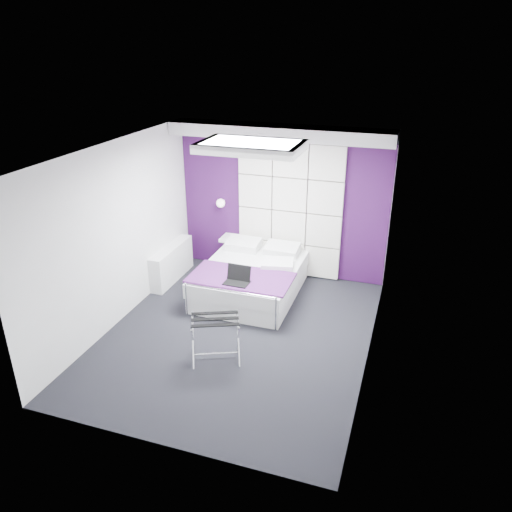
{
  "coord_description": "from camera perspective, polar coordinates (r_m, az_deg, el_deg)",
  "views": [
    {
      "loc": [
        2.14,
        -5.61,
        3.88
      ],
      "look_at": [
        0.15,
        0.35,
        1.09
      ],
      "focal_mm": 35.0,
      "sensor_mm": 36.0,
      "label": 1
    }
  ],
  "objects": [
    {
      "name": "ceiling",
      "position": [
        6.14,
        -2.43,
        11.88
      ],
      "size": [
        4.4,
        4.4,
        0.0
      ],
      "primitive_type": "plane",
      "rotation": [
        3.14,
        0.0,
        0.0
      ],
      "color": "white",
      "rests_on": "wall_back"
    },
    {
      "name": "soffit",
      "position": [
        7.98,
        2.68,
        13.95
      ],
      "size": [
        3.58,
        0.5,
        0.2
      ],
      "primitive_type": "cube",
      "color": "white",
      "rests_on": "wall_back"
    },
    {
      "name": "luggage_rack",
      "position": [
        6.54,
        -4.63,
        -9.37
      ],
      "size": [
        0.6,
        0.45,
        0.6
      ],
      "rotation": [
        0.0,
        0.0,
        0.41
      ],
      "color": "silver",
      "rests_on": "floor"
    },
    {
      "name": "bed",
      "position": [
        8.06,
        -0.6,
        -2.61
      ],
      "size": [
        1.55,
        1.87,
        0.66
      ],
      "color": "white",
      "rests_on": "floor"
    },
    {
      "name": "floor",
      "position": [
        7.15,
        -2.07,
        -8.95
      ],
      "size": [
        4.4,
        4.4,
        0.0
      ],
      "primitive_type": "plane",
      "color": "black",
      "rests_on": "ground"
    },
    {
      "name": "wall_lamp",
      "position": [
        8.72,
        -3.97,
        6.12
      ],
      "size": [
        0.15,
        0.15,
        0.15
      ],
      "primitive_type": "sphere",
      "color": "white",
      "rests_on": "wall_back"
    },
    {
      "name": "skylight",
      "position": [
        6.7,
        -0.57,
        12.49
      ],
      "size": [
        1.36,
        0.86,
        0.12
      ],
      "primitive_type": null,
      "color": "white",
      "rests_on": "ceiling"
    },
    {
      "name": "wall_back",
      "position": [
        8.5,
        2.99,
        6.23
      ],
      "size": [
        3.6,
        0.0,
        3.6
      ],
      "primitive_type": "plane",
      "rotation": [
        1.57,
        0.0,
        0.0
      ],
      "color": "silver",
      "rests_on": "floor"
    },
    {
      "name": "radiator",
      "position": [
        8.67,
        -9.61,
        -0.8
      ],
      "size": [
        0.22,
        1.2,
        0.6
      ],
      "primitive_type": "cube",
      "color": "white",
      "rests_on": "floor"
    },
    {
      "name": "nightstand",
      "position": [
        8.81,
        -2.38,
        2.0
      ],
      "size": [
        0.48,
        0.38,
        0.05
      ],
      "primitive_type": "cube",
      "color": "white",
      "rests_on": "wall_back"
    },
    {
      "name": "accent_wall",
      "position": [
        8.49,
        2.97,
        6.21
      ],
      "size": [
        3.58,
        0.02,
        2.58
      ],
      "primitive_type": "cube",
      "color": "#340E3F",
      "rests_on": "wall_back"
    },
    {
      "name": "wall_left",
      "position": [
        7.32,
        -15.55,
        2.4
      ],
      "size": [
        0.0,
        4.4,
        4.4
      ],
      "primitive_type": "plane",
      "rotation": [
        1.57,
        0.0,
        1.57
      ],
      "color": "silver",
      "rests_on": "floor"
    },
    {
      "name": "headboard",
      "position": [
        8.45,
        3.84,
        5.17
      ],
      "size": [
        1.8,
        0.08,
        2.3
      ],
      "primitive_type": null,
      "color": "silver",
      "rests_on": "wall_back"
    },
    {
      "name": "wall_right",
      "position": [
        6.19,
        13.59,
        -1.44
      ],
      "size": [
        0.0,
        4.4,
        4.4
      ],
      "primitive_type": "plane",
      "rotation": [
        1.57,
        0.0,
        -1.57
      ],
      "color": "silver",
      "rests_on": "floor"
    },
    {
      "name": "laptop",
      "position": [
        7.38,
        -2.1,
        -2.57
      ],
      "size": [
        0.36,
        0.26,
        0.26
      ],
      "rotation": [
        0.0,
        0.0,
        -0.03
      ],
      "color": "black",
      "rests_on": "bed"
    }
  ]
}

